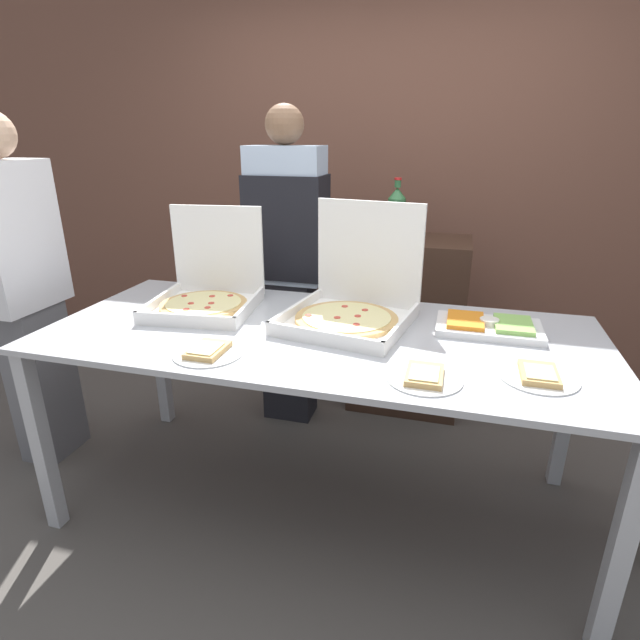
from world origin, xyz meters
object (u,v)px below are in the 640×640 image
paper_plate_front_right (424,376)px  veggie_tray (489,326)px  paper_plate_front_center (539,375)px  soda_can_silver (368,227)px  pizza_box_near_left (352,302)px  pizza_box_far_left (208,291)px  soda_bottle (396,214)px  person_server_vest (287,255)px  soda_can_colored (390,222)px  person_guest_plaid (24,291)px  paper_plate_front_left (208,351)px

paper_plate_front_right → veggie_tray: veggie_tray is taller
paper_plate_front_center → soda_can_silver: soda_can_silver is taller
pizza_box_near_left → pizza_box_far_left: bearing=-170.6°
soda_bottle → veggie_tray: bearing=-58.2°
person_server_vest → paper_plate_front_right: bearing=128.6°
paper_plate_front_center → pizza_box_far_left: bearing=165.1°
person_server_vest → soda_can_colored: bearing=-134.6°
veggie_tray → person_guest_plaid: (-2.16, -0.18, 0.02)m
soda_can_colored → person_server_vest: 0.71m
pizza_box_near_left → paper_plate_front_center: 0.81m
pizza_box_far_left → person_guest_plaid: size_ratio=0.30×
paper_plate_front_right → soda_can_silver: size_ratio=2.04×
paper_plate_front_left → paper_plate_front_right: 0.78m
person_guest_plaid → veggie_tray: bearing=94.6°
veggie_tray → soda_can_colored: size_ratio=3.37×
paper_plate_front_right → soda_can_colored: bearing=102.5°
paper_plate_front_left → veggie_tray: bearing=27.1°
paper_plate_front_center → person_guest_plaid: person_guest_plaid is taller
person_guest_plaid → soda_bottle: bearing=120.5°
soda_can_colored → paper_plate_front_right: bearing=-77.5°
soda_can_colored → pizza_box_near_left: bearing=-90.2°
soda_can_colored → person_guest_plaid: size_ratio=0.07×
paper_plate_front_left → pizza_box_far_left: bearing=117.1°
paper_plate_front_center → soda_can_silver: (-0.81, 1.23, 0.25)m
soda_can_silver → person_server_vest: (-0.39, -0.30, -0.12)m
pizza_box_far_left → person_guest_plaid: 0.92m
paper_plate_front_left → paper_plate_front_right: (0.78, 0.01, 0.00)m
soda_can_colored → person_guest_plaid: 2.01m
person_guest_plaid → paper_plate_front_left: bearing=73.7°
soda_bottle → soda_can_silver: size_ratio=2.77×
paper_plate_front_center → paper_plate_front_right: bearing=-163.3°
veggie_tray → person_server_vest: (-1.05, 0.53, 0.12)m
soda_can_colored → person_server_vest: (-0.49, -0.50, -0.12)m
pizza_box_far_left → paper_plate_front_center: 1.45m
person_server_vest → paper_plate_front_left: bearing=92.6°
paper_plate_front_center → veggie_tray: veggie_tray is taller
paper_plate_front_left → soda_can_colored: soda_can_colored is taller
paper_plate_front_center → paper_plate_front_left: (-1.15, -0.12, -0.00)m
paper_plate_front_center → pizza_box_near_left: bearing=152.5°
soda_bottle → person_server_vest: person_server_vest is taller
paper_plate_front_center → paper_plate_front_right: 0.38m
paper_plate_front_left → soda_can_silver: size_ratio=2.08×
paper_plate_front_right → soda_can_colored: soda_can_colored is taller
paper_plate_front_center → soda_can_colored: soda_can_colored is taller
person_guest_plaid → paper_plate_front_center: bearing=84.5°
pizza_box_near_left → paper_plate_front_left: 0.66m
paper_plate_front_right → soda_bottle: bearing=102.0°
pizza_box_far_left → person_server_vest: (0.20, 0.56, 0.06)m
paper_plate_front_right → soda_can_silver: 1.43m
paper_plate_front_center → soda_can_colored: 1.61m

